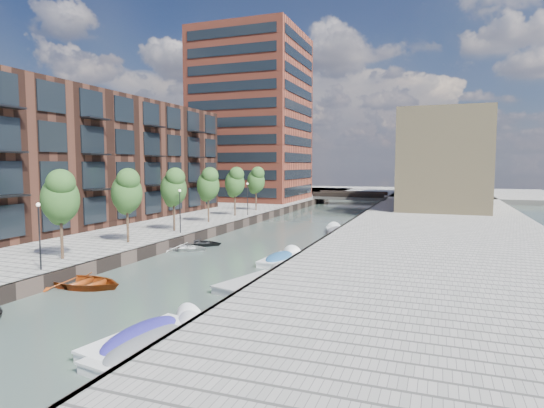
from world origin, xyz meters
The scene contains 29 objects.
water centered at (0.00, 40.00, 0.00)m, with size 300.00×300.00×0.00m, color #38473F.
quay_left centered at (-36.00, 40.00, 0.50)m, with size 60.00×140.00×1.00m, color gray.
quay_right centered at (16.00, 40.00, 0.50)m, with size 20.00×140.00×1.00m, color gray.
quay_wall_left centered at (-6.10, 40.00, 0.50)m, with size 0.25×140.00×1.00m, color #332823.
quay_wall_right centered at (6.10, 40.00, 0.50)m, with size 0.25×140.00×1.00m, color #332823.
far_closure centered at (0.00, 100.00, 0.50)m, with size 80.00×40.00×1.00m, color gray.
apartment_block centered at (-20.00, 30.00, 8.00)m, with size 8.00×38.00×14.00m, color #311A13.
tower centered at (-17.00, 65.00, 16.00)m, with size 18.00×18.00×30.00m, color brown.
tan_block_near centered at (16.00, 62.00, 8.00)m, with size 12.00×25.00×14.00m, color tan.
tan_block_far centered at (16.00, 88.00, 9.00)m, with size 12.00×20.00×16.00m, color tan.
bridge centered at (0.00, 72.00, 1.39)m, with size 13.00×6.00×1.30m.
tree_1 centered at (-8.50, 11.00, 5.31)m, with size 2.50×2.50×5.95m.
tree_2 centered at (-8.50, 18.00, 5.31)m, with size 2.50×2.50×5.95m.
tree_3 centered at (-8.50, 25.00, 5.31)m, with size 2.50×2.50×5.95m.
tree_4 centered at (-8.50, 32.00, 5.31)m, with size 2.50×2.50×5.95m.
tree_5 centered at (-8.50, 39.00, 5.31)m, with size 2.50×2.50×5.95m.
tree_6 centered at (-8.50, 46.00, 5.31)m, with size 2.50×2.50×5.95m.
lamp_0 centered at (-7.20, 8.00, 3.51)m, with size 0.24×0.24×4.12m.
lamp_1 centered at (-7.20, 24.00, 3.51)m, with size 0.24×0.24×4.12m.
lamp_2 centered at (-7.20, 40.00, 3.51)m, with size 0.24×0.24×4.12m.
sloop_2 centered at (-4.52, 8.65, 0.00)m, with size 3.63×5.09×1.05m, color #8B350F.
sloop_3 centered at (-5.06, 21.13, 0.00)m, with size 2.97×4.16×0.86m, color silver.
sloop_4 centered at (-5.00, 23.67, 0.00)m, with size 3.01×4.22×0.87m, color black.
motorboat_0 centered at (4.38, 2.83, 0.22)m, with size 2.91×5.76×1.83m.
motorboat_1 centered at (5.04, 2.10, 0.21)m, with size 2.67×5.50×1.76m.
motorboat_2 centered at (5.27, 12.84, 0.11)m, with size 3.40×5.82×1.84m.
motorboat_3 centered at (4.39, 19.68, 0.20)m, with size 2.06×5.13×1.67m.
motorboat_4 centered at (5.17, 35.35, 0.21)m, with size 3.19×5.44×1.72m.
car centered at (11.97, 62.62, 1.58)m, with size 1.38×3.43×1.17m, color gray.
Camera 1 is at (15.58, -12.79, 7.44)m, focal length 30.00 mm.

